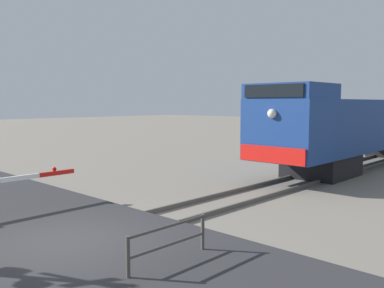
% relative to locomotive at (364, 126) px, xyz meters
% --- Properties ---
extents(ground_plane, '(160.00, 160.00, 0.00)m').
position_rel_locomotive_xyz_m(ground_plane, '(0.00, -18.08, -2.17)').
color(ground_plane, gray).
extents(rail_track_left, '(0.08, 80.00, 0.15)m').
position_rel_locomotive_xyz_m(rail_track_left, '(-0.72, -18.08, -2.09)').
color(rail_track_left, '#59544C').
rests_on(rail_track_left, ground_plane).
extents(rail_track_right, '(0.08, 80.00, 0.15)m').
position_rel_locomotive_xyz_m(rail_track_right, '(0.72, -18.08, -2.09)').
color(rail_track_right, '#59544C').
rests_on(rail_track_right, ground_plane).
extents(road_surface, '(36.00, 5.97, 0.16)m').
position_rel_locomotive_xyz_m(road_surface, '(0.00, -18.08, -2.09)').
color(road_surface, '#2D2D30').
rests_on(road_surface, ground_plane).
extents(locomotive, '(3.08, 19.11, 4.18)m').
position_rel_locomotive_xyz_m(locomotive, '(0.00, 0.00, 0.00)').
color(locomotive, black).
rests_on(locomotive, ground_plane).
extents(guard_railing, '(0.08, 2.15, 0.95)m').
position_rel_locomotive_xyz_m(guard_railing, '(2.77, -17.34, -1.56)').
color(guard_railing, '#4C4742').
rests_on(guard_railing, ground_plane).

